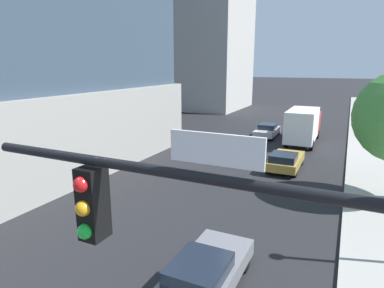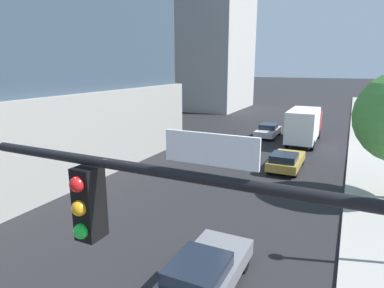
% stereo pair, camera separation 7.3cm
% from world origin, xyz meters
% --- Properties ---
extents(car_gold, '(1.93, 4.36, 1.31)m').
position_xyz_m(car_gold, '(1.92, 21.70, 0.67)').
color(car_gold, '#AD8938').
rests_on(car_gold, ground).
extents(car_gray, '(1.87, 4.62, 1.30)m').
position_xyz_m(car_gray, '(1.92, 7.83, 0.65)').
color(car_gray, slate).
rests_on(car_gray, ground).
extents(car_silver, '(1.85, 4.34, 1.29)m').
position_xyz_m(car_silver, '(-1.64, 31.84, 0.64)').
color(car_silver, '#B7B7BC').
rests_on(car_silver, ground).
extents(box_truck, '(2.33, 7.53, 3.22)m').
position_xyz_m(box_truck, '(1.92, 30.23, 1.79)').
color(box_truck, '#B21E1E').
rests_on(box_truck, ground).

